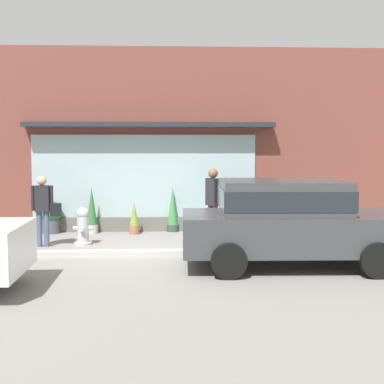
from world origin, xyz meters
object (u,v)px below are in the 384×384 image
object	(u,v)px
pedestrian_passerby	(213,198)
potted_plant_by_entrance	(278,215)
potted_plant_window_right	(234,220)
potted_plant_near_hydrant	(92,211)
pedestrian_with_handbag	(43,206)
potted_plant_doorstep	(134,219)
potted_plant_low_front	(51,216)
fire_hydrant	(83,227)
parked_car_dark_gray	(289,218)
potted_plant_window_center	(173,210)

from	to	relation	value
pedestrian_passerby	potted_plant_by_entrance	world-z (taller)	pedestrian_passerby
potted_plant_window_right	potted_plant_near_hydrant	size ratio (longest dim) A/B	0.53
potted_plant_by_entrance	pedestrian_with_handbag	bearing A→B (deg)	-160.24
potted_plant_by_entrance	potted_plant_window_right	size ratio (longest dim) A/B	1.15
potted_plant_doorstep	potted_plant_low_front	size ratio (longest dim) A/B	0.94
fire_hydrant	parked_car_dark_gray	bearing A→B (deg)	-30.52
fire_hydrant	pedestrian_with_handbag	world-z (taller)	pedestrian_with_handbag
fire_hydrant	potted_plant_window_right	xyz separation A→B (m)	(3.61, 1.65, -0.11)
potted_plant_doorstep	potted_plant_window_center	bearing A→B (deg)	20.36
pedestrian_passerby	potted_plant_near_hydrant	size ratio (longest dim) A/B	1.44
potted_plant_window_right	potted_plant_low_front	world-z (taller)	potted_plant_low_front
potted_plant_doorstep	potted_plant_low_front	xyz separation A→B (m)	(-2.10, 0.23, 0.08)
parked_car_dark_gray	fire_hydrant	bearing A→B (deg)	151.31
potted_plant_window_right	potted_plant_near_hydrant	distance (m)	3.63
potted_plant_by_entrance	pedestrian_passerby	bearing A→B (deg)	-141.68
potted_plant_window_right	pedestrian_passerby	bearing A→B (deg)	-117.58
potted_plant_near_hydrant	potted_plant_window_center	distance (m)	2.05
fire_hydrant	potted_plant_window_center	distance (m)	2.70
fire_hydrant	potted_plant_low_front	bearing A→B (deg)	122.34
potted_plant_by_entrance	potted_plant_window_center	bearing A→B (deg)	-178.88
pedestrian_with_handbag	potted_plant_low_front	distance (m)	1.89
potted_plant_window_right	potted_plant_doorstep	distance (m)	2.56
potted_plant_by_entrance	potted_plant_near_hydrant	xyz separation A→B (m)	(-4.79, -0.25, 0.17)
potted_plant_low_front	potted_plant_window_center	bearing A→B (deg)	2.44
pedestrian_with_handbag	parked_car_dark_gray	size ratio (longest dim) A/B	0.38
fire_hydrant	potted_plant_by_entrance	xyz separation A→B (m)	(4.78, 1.83, -0.02)
pedestrian_with_handbag	potted_plant_window_center	size ratio (longest dim) A/B	1.37
pedestrian_with_handbag	potted_plant_window_right	bearing A→B (deg)	18.69
pedestrian_passerby	potted_plant_low_front	bearing A→B (deg)	36.13
potted_plant_by_entrance	potted_plant_window_center	distance (m)	2.76
potted_plant_by_entrance	potted_plant_window_center	xyz separation A→B (m)	(-2.75, -0.05, 0.16)
fire_hydrant	pedestrian_with_handbag	xyz separation A→B (m)	(-0.82, -0.18, 0.48)
potted_plant_window_right	potted_plant_low_front	size ratio (longest dim) A/B	0.76
pedestrian_with_handbag	potted_plant_doorstep	bearing A→B (deg)	36.59
potted_plant_window_right	potted_plant_low_front	xyz separation A→B (m)	(-4.65, -0.01, 0.14)
pedestrian_with_handbag	potted_plant_window_center	world-z (taller)	pedestrian_with_handbag
potted_plant_window_right	potted_plant_window_center	size ratio (longest dim) A/B	0.55
pedestrian_passerby	potted_plant_doorstep	bearing A→B (deg)	24.92
potted_plant_by_entrance	potted_plant_low_front	world-z (taller)	potted_plant_low_front
pedestrian_with_handbag	pedestrian_passerby	size ratio (longest dim) A/B	0.92
fire_hydrant	potted_plant_near_hydrant	xyz separation A→B (m)	(-0.01, 1.58, 0.16)
parked_car_dark_gray	potted_plant_window_right	bearing A→B (deg)	98.49
potted_plant_doorstep	potted_plant_near_hydrant	size ratio (longest dim) A/B	0.66
parked_car_dark_gray	potted_plant_doorstep	world-z (taller)	parked_car_dark_gray
fire_hydrant	pedestrian_passerby	world-z (taller)	pedestrian_passerby
fire_hydrant	potted_plant_window_center	xyz separation A→B (m)	(2.03, 1.77, 0.14)
potted_plant_low_front	potted_plant_near_hydrant	xyz separation A→B (m)	(1.03, -0.07, 0.12)
fire_hydrant	potted_plant_near_hydrant	size ratio (longest dim) A/B	0.72
potted_plant_by_entrance	potted_plant_low_front	distance (m)	5.82
fire_hydrant	potted_plant_low_front	xyz separation A→B (m)	(-1.04, 1.64, 0.04)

